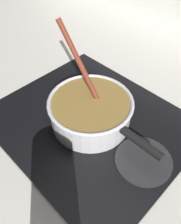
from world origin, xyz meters
The scene contains 5 objects.
ground centered at (0.00, 0.00, -0.02)m, with size 2.40×1.60×0.04m, color beige.
hob_plate centered at (0.12, 0.05, 0.01)m, with size 0.56×0.48×0.01m, color black.
burner_ring centered at (0.12, 0.05, 0.02)m, with size 0.17×0.17×0.01m, color #592D0C.
spare_burner centered at (0.32, 0.05, 0.01)m, with size 0.15×0.15×0.01m, color #262628.
cooking_pan centered at (0.13, 0.05, 0.06)m, with size 0.36×0.24×0.28m.
Camera 1 is at (0.45, -0.27, 0.54)m, focal length 37.21 mm.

